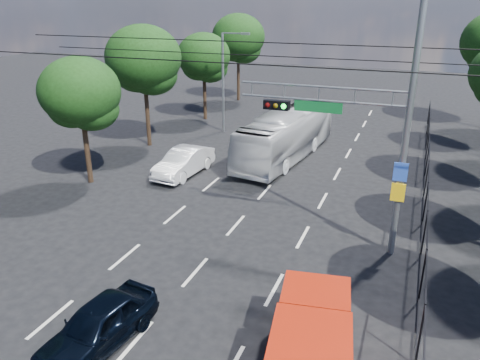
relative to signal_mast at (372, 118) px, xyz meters
The scene contains 14 objects.
ground 10.92m from the signal_mast, 123.48° to the right, with size 120.00×120.00×0.00m, color black.
lane_markings 9.56m from the signal_mast, 131.33° to the left, with size 6.12×38.00×0.01m.
signal_mast is the anchor object (origin of this frame).
streetlight_left 18.24m from the signal_mast, 129.66° to the left, with size 2.09×0.22×7.08m.
utility_wires 5.71m from the signal_mast, behind, with size 22.00×5.04×0.74m.
fence_right 6.37m from the signal_mast, 61.03° to the left, with size 0.06×34.03×2.00m.
tree_left_b 14.62m from the signal_mast, behind, with size 4.08×4.08×6.63m.
tree_left_c 17.57m from the signal_mast, 149.06° to the left, with size 4.80×4.80×7.80m.
tree_left_d 22.48m from the signal_mast, 130.73° to the left, with size 4.20×4.20×6.83m.
tree_left_e 29.12m from the signal_mast, 120.71° to the left, with size 4.92×4.92×7.99m.
red_pickup 8.52m from the signal_mast, 92.09° to the right, with size 2.70×5.54×1.98m.
navy_hatchback 11.35m from the signal_mast, 126.22° to the right, with size 1.58×3.92×1.33m, color black.
white_bus 11.94m from the signal_mast, 120.82° to the left, with size 2.43×10.39×2.90m, color silver.
white_van 12.24m from the signal_mast, 154.88° to the left, with size 1.55×4.45×1.47m, color silver.
Camera 1 is at (6.75, -9.00, 9.28)m, focal length 35.00 mm.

